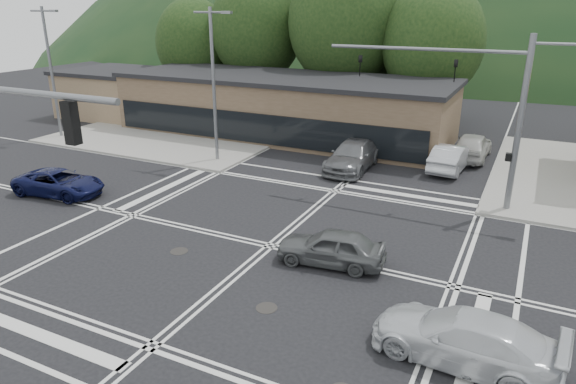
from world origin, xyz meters
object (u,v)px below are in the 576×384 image
at_px(car_queue_b, 472,146).
at_px(car_northbound, 353,156).
at_px(car_queue_a, 451,157).
at_px(car_grey_center, 331,247).
at_px(car_silver_east, 464,338).
at_px(car_blue_west, 59,183).

distance_m(car_queue_b, car_northbound, 7.98).
relative_size(car_queue_a, car_queue_b, 0.96).
xyz_separation_m(car_grey_center, car_northbound, (-3.23, 11.50, 0.11)).
distance_m(car_silver_east, car_northbound, 17.34).
bearing_deg(car_blue_west, car_grey_center, -100.22).
height_order(car_blue_west, car_queue_a, car_queue_a).
relative_size(car_grey_center, car_queue_a, 0.86).
relative_size(car_silver_east, car_queue_a, 1.07).
distance_m(car_queue_a, car_queue_b, 3.08).
relative_size(car_grey_center, car_queue_b, 0.83).
bearing_deg(car_silver_east, car_blue_west, -97.39).
height_order(car_silver_east, car_queue_a, car_queue_a).
xyz_separation_m(car_blue_west, car_queue_b, (17.88, 15.97, 0.19)).
relative_size(car_silver_east, car_queue_b, 1.03).
bearing_deg(car_northbound, car_silver_east, -62.19).
bearing_deg(car_blue_west, car_queue_b, -55.42).
bearing_deg(car_silver_east, car_northbound, -145.83).
relative_size(car_grey_center, car_silver_east, 0.81).
height_order(car_silver_east, car_queue_b, car_queue_b).
bearing_deg(car_queue_b, car_queue_a, 76.45).
bearing_deg(car_northbound, car_blue_west, -139.53).
distance_m(car_blue_west, car_queue_a, 21.47).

